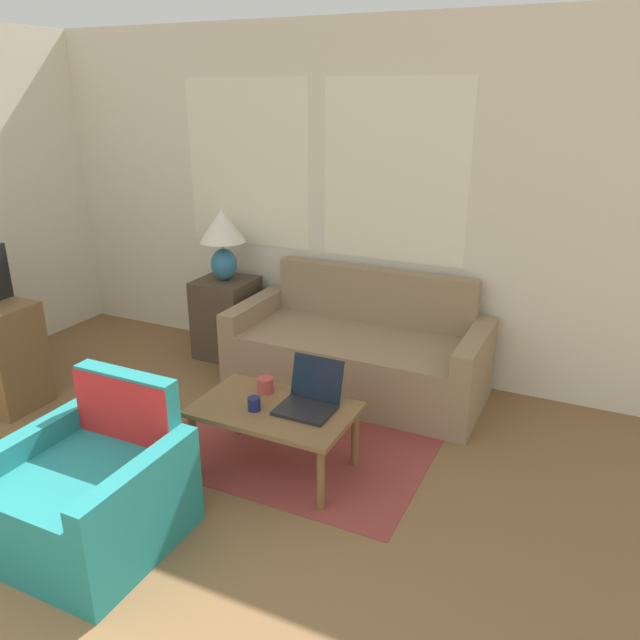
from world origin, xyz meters
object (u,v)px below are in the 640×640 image
object	(u,v)px
cup_navy	(254,404)
cup_yellow	(265,385)
couch	(359,354)
armchair	(95,493)
coffee_table	(274,414)
table_lamp	(222,236)
laptop	(310,398)

from	to	relation	value
cup_navy	cup_yellow	world-z (taller)	cup_yellow
cup_navy	couch	bearing A→B (deg)	84.29
armchair	coffee_table	bearing A→B (deg)	61.17
armchair	cup_navy	distance (m)	0.95
couch	cup_yellow	world-z (taller)	couch
couch	coffee_table	world-z (taller)	couch
cup_navy	coffee_table	bearing A→B (deg)	41.66
armchair	table_lamp	size ratio (longest dim) A/B	1.38
armchair	laptop	xyz separation A→B (m)	(0.68, 1.00, 0.21)
couch	armchair	xyz separation A→B (m)	(-0.54, -2.11, -0.02)
armchair	coffee_table	xyz separation A→B (m)	(0.50, 0.91, 0.10)
coffee_table	laptop	distance (m)	0.23
cup_yellow	armchair	bearing A→B (deg)	-108.83
armchair	table_lamp	distance (m)	2.44
table_lamp	cup_yellow	xyz separation A→B (m)	(1.05, -1.16, -0.57)
armchair	coffee_table	size ratio (longest dim) A/B	0.86
table_lamp	cup_navy	world-z (taller)	table_lamp
coffee_table	cup_yellow	distance (m)	0.22
couch	cup_yellow	xyz separation A→B (m)	(-0.18, -1.05, 0.18)
table_lamp	cup_yellow	distance (m)	1.67
laptop	cup_navy	world-z (taller)	laptop
armchair	table_lamp	bearing A→B (deg)	107.31
coffee_table	cup_yellow	size ratio (longest dim) A/B	9.25
cup_yellow	table_lamp	bearing A→B (deg)	132.13
couch	armchair	world-z (taller)	couch
table_lamp	laptop	distance (m)	1.92
couch	cup_navy	distance (m)	1.29
armchair	laptop	bearing A→B (deg)	55.65
couch	cup_yellow	size ratio (longest dim) A/B	18.59
laptop	table_lamp	bearing A→B (deg)	138.51
couch	cup_navy	xyz separation A→B (m)	(-0.13, -1.28, 0.17)
laptop	cup_navy	xyz separation A→B (m)	(-0.27, -0.17, -0.02)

